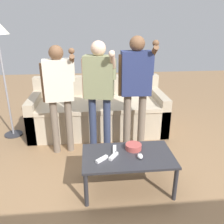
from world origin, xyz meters
TOP-DOWN VIEW (x-y plane):
  - ground_plane at (0.00, 0.00)m, footprint 12.00×12.00m
  - couch at (-0.10, 1.41)m, footprint 2.15×0.95m
  - coffee_table at (0.14, -0.13)m, footprint 0.96×0.57m
  - snack_bowl at (0.22, -0.01)m, footprint 0.18×0.18m
  - game_remote_nunchuk at (0.26, -0.20)m, footprint 0.06×0.09m
  - player_left at (-0.63, 0.72)m, footprint 0.44×0.28m
  - player_center at (-0.11, 0.69)m, footprint 0.43×0.41m
  - player_right at (0.37, 0.69)m, footprint 0.46×0.31m
  - game_remote_wand_near at (-0.01, -0.16)m, footprint 0.12×0.14m
  - game_remote_wand_far at (-0.14, -0.21)m, footprint 0.13×0.13m
  - game_remote_wand_spare at (0.01, -0.03)m, footprint 0.05×0.16m

SIDE VIEW (x-z plane):
  - ground_plane at x=0.00m, z-range 0.00..0.00m
  - couch at x=-0.10m, z-range -0.12..0.72m
  - coffee_table at x=0.14m, z-range 0.15..0.56m
  - game_remote_wand_spare at x=0.01m, z-range 0.40..0.43m
  - game_remote_wand_near at x=-0.01m, z-range 0.40..0.43m
  - game_remote_wand_far at x=-0.14m, z-range 0.40..0.43m
  - game_remote_nunchuk at x=0.26m, z-range 0.40..0.45m
  - snack_bowl at x=0.22m, z-range 0.40..0.46m
  - player_left at x=-0.63m, z-range 0.19..1.65m
  - player_center at x=-0.11m, z-range 0.19..1.70m
  - player_right at x=0.37m, z-range 0.20..1.76m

